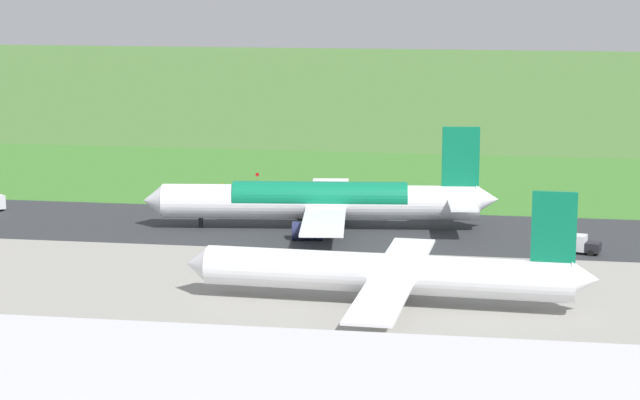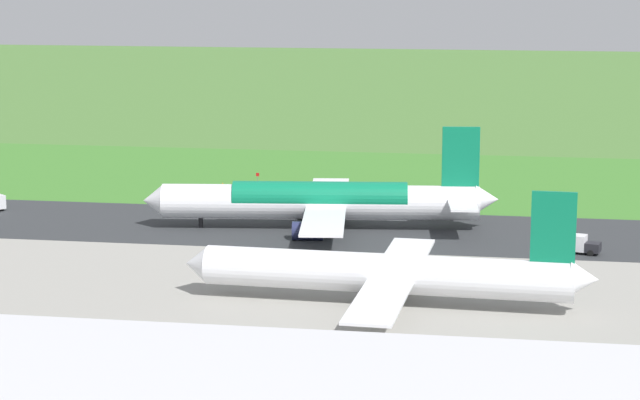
% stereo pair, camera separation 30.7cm
% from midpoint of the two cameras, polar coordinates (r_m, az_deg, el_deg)
% --- Properties ---
extents(ground_plane, '(800.00, 800.00, 0.00)m').
position_cam_midpoint_polar(ground_plane, '(185.43, -1.01, -1.33)').
color(ground_plane, '#477233').
extents(runway_asphalt, '(600.00, 28.50, 0.06)m').
position_cam_midpoint_polar(runway_asphalt, '(185.43, -1.01, -1.32)').
color(runway_asphalt, '#2D3033').
rests_on(runway_asphalt, ground).
extents(apron_concrete, '(440.00, 110.00, 0.05)m').
position_cam_midpoint_polar(apron_concrete, '(141.96, -4.34, -5.22)').
color(apron_concrete, gray).
rests_on(apron_concrete, ground).
extents(grass_verge_foreground, '(600.00, 80.00, 0.04)m').
position_cam_midpoint_polar(grass_verge_foreground, '(221.22, 0.70, 0.69)').
color(grass_verge_foreground, '#3C782B').
rests_on(grass_verge_foreground, ground).
extents(airliner_main, '(54.12, 44.40, 15.88)m').
position_cam_midpoint_polar(airliner_main, '(183.96, 0.17, -0.05)').
color(airliner_main, white).
rests_on(airliner_main, ground).
extents(airliner_parked_mid, '(49.21, 40.22, 14.37)m').
position_cam_midpoint_polar(airliner_parked_mid, '(143.35, 3.27, -3.43)').
color(airliner_parked_mid, white).
rests_on(airliner_parked_mid, ground).
extents(service_truck_baggage, '(6.18, 3.67, 2.65)m').
position_cam_midpoint_polar(service_truck_baggage, '(172.78, 12.02, -2.02)').
color(service_truck_baggage, black).
rests_on(service_truck_baggage, ground).
extents(service_car_followme, '(4.37, 4.08, 1.62)m').
position_cam_midpoint_polar(service_car_followme, '(160.57, 10.96, -3.17)').
color(service_car_followme, gray).
rests_on(service_car_followme, ground).
extents(no_stopping_sign, '(0.60, 0.10, 2.60)m').
position_cam_midpoint_polar(no_stopping_sign, '(219.56, -2.91, 1.01)').
color(no_stopping_sign, slate).
rests_on(no_stopping_sign, ground).
extents(traffic_cone_orange, '(0.40, 0.40, 0.55)m').
position_cam_midpoint_polar(traffic_cone_orange, '(222.01, -4.55, 0.76)').
color(traffic_cone_orange, orange).
rests_on(traffic_cone_orange, ground).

